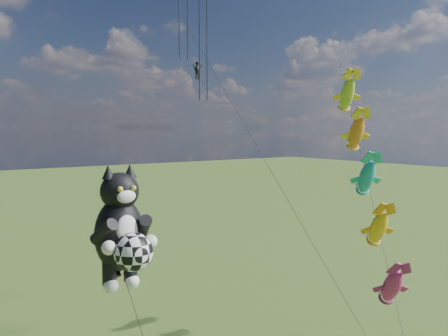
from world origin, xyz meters
TOP-DOWN VIEW (x-y plane):
  - cat_kite_rig at (-0.62, 4.86)m, footprint 2.86×4.26m
  - fish_windsock_rig at (14.08, 2.85)m, footprint 9.12×13.24m
  - parafoil_rig at (12.13, 17.59)m, footprint 3.94×17.21m

SIDE VIEW (x-z plane):
  - cat_kite_rig at x=-0.62m, z-range 2.93..14.69m
  - fish_windsock_rig at x=14.08m, z-range 1.15..19.78m
  - parafoil_rig at x=12.13m, z-range 6.18..33.13m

